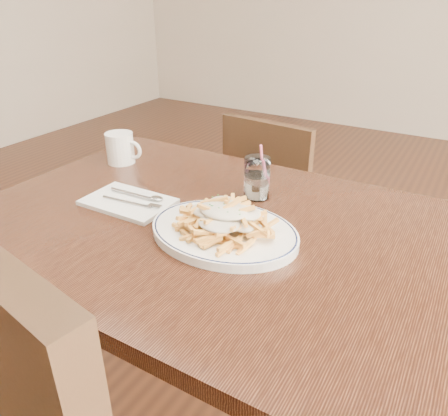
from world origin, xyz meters
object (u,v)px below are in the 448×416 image
Objects in this scene: loaded_fries at (224,214)px; water_glass at (257,180)px; table at (222,252)px; fries_plate at (224,232)px; chair_far at (275,200)px; coffee_mug at (121,148)px.

water_glass is at bearing 98.08° from loaded_fries.
loaded_fries is 0.22m from water_glass.
water_glass is at bearing 88.76° from table.
water_glass is (-0.03, 0.22, 0.04)m from fries_plate.
loaded_fries is at bearing -53.43° from table.
chair_far is 0.71m from coffee_mug.
water_glass reaches higher than fries_plate.
water_glass is (0.00, 0.17, 0.13)m from table.
loaded_fries is at bearing 63.43° from fries_plate.
coffee_mug is (-0.50, 0.22, -0.01)m from loaded_fries.
loaded_fries is at bearing -74.15° from chair_far.
loaded_fries is 1.50× the size of water_glass.
water_glass is at bearing -71.33° from chair_far.
coffee_mug reaches higher than chair_far.
table is 0.15m from loaded_fries.
water_glass is (-0.03, 0.22, -0.01)m from loaded_fries.
chair_far is 0.89m from loaded_fries.
water_glass is 0.47m from coffee_mug.
coffee_mug reaches higher than table.
fries_plate is 0.04m from loaded_fries.
fries_plate is 0.55m from coffee_mug.
fries_plate is 1.87× the size of loaded_fries.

